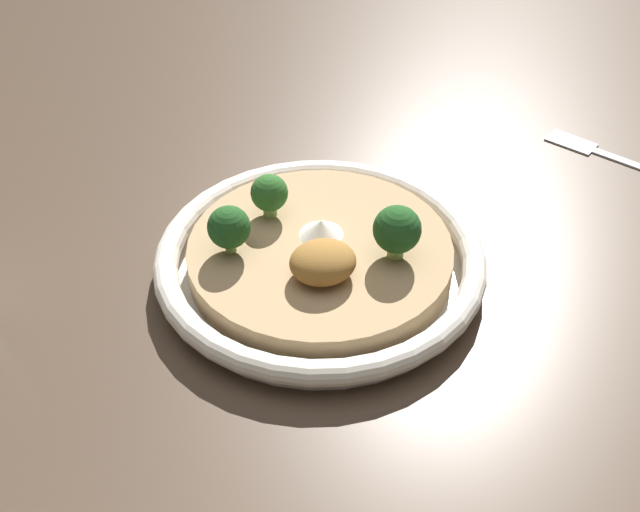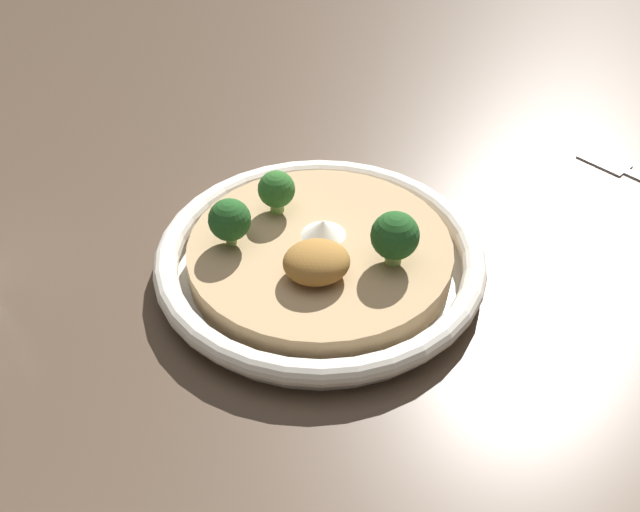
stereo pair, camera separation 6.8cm
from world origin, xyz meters
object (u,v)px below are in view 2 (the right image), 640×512
object	(u,v)px
broccoli_right	(395,237)
broccoli_back	(276,190)
risotto_bowl	(320,259)
broccoli_back_left	(230,220)
fork_utensil	(640,177)

from	to	relation	value
broccoli_right	broccoli_back	distance (m)	0.12
risotto_bowl	broccoli_back	bearing A→B (deg)	116.60
risotto_bowl	broccoli_back_left	xyz separation A→B (m)	(-0.07, 0.02, 0.04)
broccoli_back	risotto_bowl	bearing A→B (deg)	-63.40
broccoli_back_left	broccoli_back	bearing A→B (deg)	39.53
broccoli_back	broccoli_back_left	size ratio (longest dim) A/B	0.93
broccoli_right	broccoli_back	size ratio (longest dim) A/B	1.20
broccoli_right	fork_utensil	xyz separation A→B (m)	(0.29, 0.11, -0.06)
risotto_bowl	broccoli_right	bearing A→B (deg)	-31.46
broccoli_back	fork_utensil	bearing A→B (deg)	3.49
broccoli_back_left	fork_utensil	xyz separation A→B (m)	(0.42, 0.06, -0.05)
broccoli_back	broccoli_back_left	bearing A→B (deg)	-140.47
broccoli_back	broccoli_back_left	world-z (taller)	broccoli_back_left
broccoli_back_left	risotto_bowl	bearing A→B (deg)	-13.56
broccoli_right	broccoli_back	xyz separation A→B (m)	(-0.08, 0.09, -0.00)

